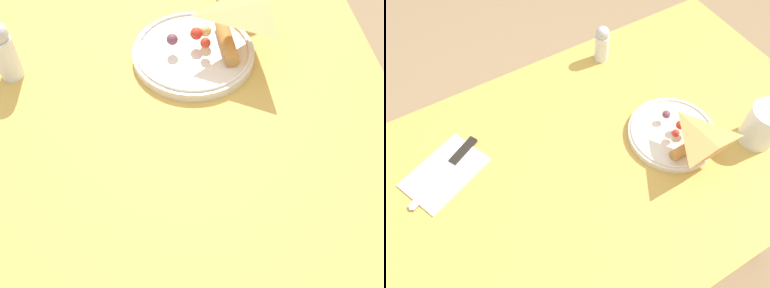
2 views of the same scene
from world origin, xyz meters
TOP-DOWN VIEW (x-y plane):
  - ground_plane at (0.00, 0.00)m, footprint 6.00×6.00m
  - dining_table at (0.00, 0.00)m, footprint 1.21×0.71m
  - plate_pizza at (-0.20, 0.04)m, footprint 0.21×0.21m
  - milk_glass at (-0.37, 0.14)m, footprint 0.09×0.09m
  - napkin_folded at (0.31, -0.14)m, footprint 0.21×0.18m
  - butter_knife at (0.30, -0.15)m, footprint 0.20×0.12m
  - salt_shaker at (-0.20, -0.27)m, footprint 0.04×0.04m

SIDE VIEW (x-z plane):
  - ground_plane at x=0.00m, z-range 0.00..0.00m
  - dining_table at x=0.00m, z-range 0.25..0.97m
  - napkin_folded at x=0.31m, z-range 0.72..0.72m
  - butter_knife at x=0.30m, z-range 0.72..0.73m
  - plate_pizza at x=-0.20m, z-range 0.71..0.76m
  - milk_glass at x=-0.37m, z-range 0.71..0.82m
  - salt_shaker at x=-0.20m, z-range 0.72..0.82m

